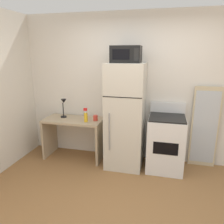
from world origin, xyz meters
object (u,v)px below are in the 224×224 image
microwave (126,54)px  oven_range (166,143)px  spray_bottle (86,116)px  leaning_mirror (205,128)px  refrigerator (125,116)px  desk_lamp (64,105)px  coffee_mug (95,118)px  desk (74,131)px

microwave → oven_range: bearing=3.5°
spray_bottle → leaning_mirror: (2.01, 0.32, -0.15)m
refrigerator → desk_lamp: bearing=174.9°
oven_range → refrigerator: bearing=-178.3°
desk_lamp → refrigerator: 1.19m
microwave → coffee_mug: bearing=170.6°
refrigerator → oven_range: 0.80m
leaning_mirror → oven_range: bearing=-157.9°
oven_range → coffee_mug: bearing=177.7°
coffee_mug → leaning_mirror: size_ratio=0.07×
desk → leaning_mirror: (2.29, 0.22, 0.18)m
desk_lamp → oven_range: (1.87, -0.08, -0.52)m
coffee_mug → spray_bottle: 0.19m
coffee_mug → microwave: size_ratio=0.21×
spray_bottle → refrigerator: refrigerator is taller
microwave → oven_range: (0.69, 0.04, -1.43)m
desk → coffee_mug: size_ratio=11.29×
desk_lamp → leaning_mirror: size_ratio=0.25×
desk_lamp → microwave: bearing=-6.1°
coffee_mug → microwave: microwave is taller
spray_bottle → desk_lamp: bearing=162.6°
desk_lamp → leaning_mirror: leaning_mirror is taller
refrigerator → leaning_mirror: (1.32, 0.28, -0.18)m
oven_range → desk_lamp: bearing=177.4°
desk_lamp → spray_bottle: (0.49, -0.15, -0.14)m
refrigerator → leaning_mirror: refrigerator is taller
coffee_mug → spray_bottle: size_ratio=0.38×
desk → microwave: 1.69m
desk → microwave: size_ratio=2.33×
desk_lamp → spray_bottle: 0.53m
desk → desk_lamp: size_ratio=3.04×
desk → leaning_mirror: 2.31m
coffee_mug → refrigerator: (0.56, -0.07, 0.09)m
refrigerator → oven_range: (0.69, 0.02, -0.42)m
leaning_mirror → desk_lamp: bearing=-176.1°
desk_lamp → oven_range: bearing=-2.6°
microwave → oven_range: size_ratio=0.42×
leaning_mirror → coffee_mug: bearing=-173.7°
desk_lamp → oven_range: desk_lamp is taller
leaning_mirror → microwave: bearing=-167.3°
spray_bottle → microwave: microwave is taller
refrigerator → leaning_mirror: 1.36m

